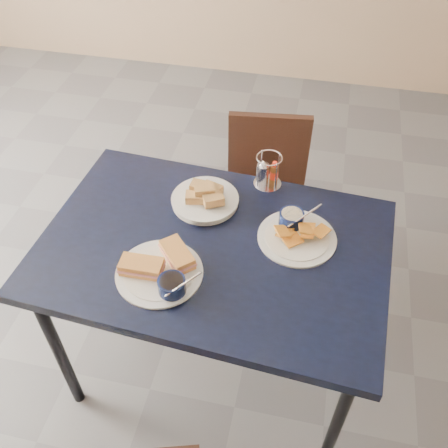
% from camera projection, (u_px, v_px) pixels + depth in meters
% --- Properties ---
extents(ground, '(6.00, 6.00, 0.00)m').
position_uv_depth(ground, '(171.00, 329.00, 2.38)').
color(ground, '#525257').
rests_on(ground, ground).
extents(dining_table, '(1.26, 0.89, 0.75)m').
position_uv_depth(dining_table, '(213.00, 257.00, 1.79)').
color(dining_table, black).
rests_on(dining_table, ground).
extents(chair_far, '(0.42, 0.41, 0.80)m').
position_uv_depth(chair_far, '(268.00, 187.00, 2.40)').
color(chair_far, black).
rests_on(chair_far, ground).
extents(sandwich_plate, '(0.31, 0.29, 0.12)m').
position_uv_depth(sandwich_plate, '(162.00, 269.00, 1.64)').
color(sandwich_plate, white).
rests_on(sandwich_plate, dining_table).
extents(plantain_plate, '(0.28, 0.28, 0.12)m').
position_uv_depth(plantain_plate, '(295.00, 231.00, 1.77)').
color(plantain_plate, white).
rests_on(plantain_plate, dining_table).
extents(bread_basket, '(0.25, 0.25, 0.08)m').
position_uv_depth(bread_basket, '(205.00, 198.00, 1.88)').
color(bread_basket, white).
rests_on(bread_basket, dining_table).
extents(condiment_caddy, '(0.11, 0.11, 0.14)m').
position_uv_depth(condiment_caddy, '(267.00, 173.00, 1.94)').
color(condiment_caddy, silver).
rests_on(condiment_caddy, dining_table).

